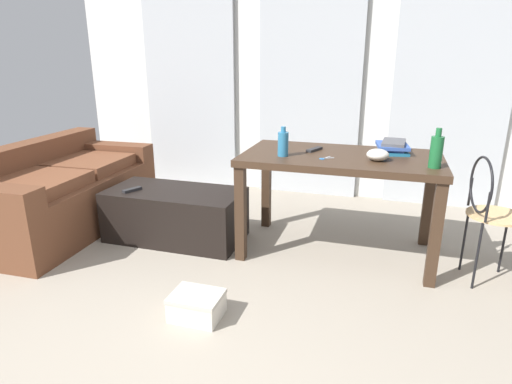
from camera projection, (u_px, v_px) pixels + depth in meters
The scene contains 15 objects.
ground_plane at pixel (255, 270), 3.02m from camera, with size 7.42×7.42×0.00m, color gray.
wall_back at pixel (311, 75), 4.41m from camera, with size 5.22×0.10×2.48m, color silver.
curtains at pixel (309, 88), 4.37m from camera, with size 3.71×0.03×2.24m.
couch at pixel (60, 193), 3.69m from camera, with size 0.90×1.73×0.73m.
coffee_table at pixel (176, 214), 3.48m from camera, with size 1.08×0.54×0.41m.
craft_table at pixel (340, 169), 3.11m from camera, with size 1.40×0.78×0.76m.
wire_chair at pixel (489, 205), 2.73m from camera, with size 0.37×0.38×0.84m.
bottle_near at pixel (436, 151), 2.70m from camera, with size 0.08×0.08×0.25m.
bottle_far at pixel (283, 143), 3.02m from camera, with size 0.08×0.08×0.21m.
bowl at pixel (378, 155), 2.91m from camera, with size 0.15×0.15×0.08m, color beige.
book_stack at pixel (393, 147), 3.14m from camera, with size 0.25×0.31×0.09m.
tv_remote_on_table at pixel (314, 149), 3.21m from camera, with size 0.04×0.17×0.02m, color #232326.
scissors at pixel (325, 158), 2.97m from camera, with size 0.10×0.11×0.00m.
tv_remote_primary at pixel (132, 190), 3.40m from camera, with size 0.04×0.16×0.02m, color #232326.
shoebox at pixel (197, 305), 2.46m from camera, with size 0.29×0.23×0.15m.
Camera 1 is at (0.80, -1.44, 1.44)m, focal length 30.14 mm.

